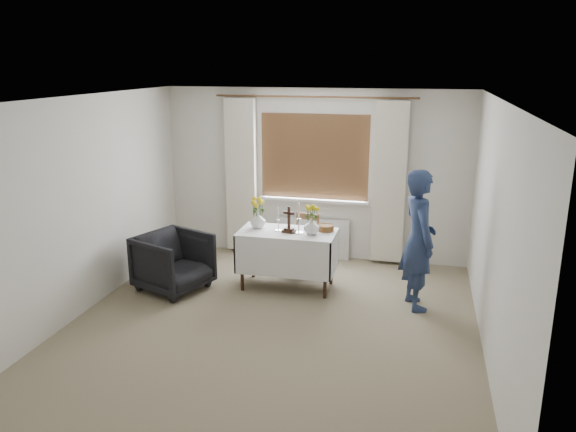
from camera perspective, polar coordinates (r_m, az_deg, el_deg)
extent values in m
plane|color=gray|center=(6.36, -1.78, -11.29)|extent=(5.00, 5.00, 0.00)
cube|color=white|center=(7.29, -0.06, -4.44)|extent=(1.24, 0.64, 0.76)
imported|color=black|center=(7.37, -11.56, -4.61)|extent=(1.05, 1.04, 0.74)
imported|color=navy|center=(6.76, 13.11, -2.38)|extent=(0.59, 0.71, 1.68)
cube|color=silver|center=(8.44, 2.53, -2.24)|extent=(1.10, 0.10, 0.60)
imported|color=silver|center=(7.31, -3.06, -0.42)|extent=(0.23, 0.23, 0.21)
imported|color=silver|center=(7.03, 2.39, -1.05)|extent=(0.25, 0.25, 0.21)
cylinder|color=brown|center=(7.20, 3.87, -1.21)|extent=(0.26, 0.26, 0.08)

